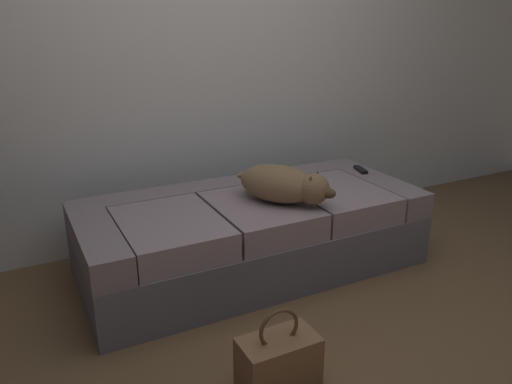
{
  "coord_description": "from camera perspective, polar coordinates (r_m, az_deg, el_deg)",
  "views": [
    {
      "loc": [
        -1.22,
        -1.43,
        1.46
      ],
      "look_at": [
        0.0,
        0.95,
        0.5
      ],
      "focal_mm": 35.14,
      "sensor_mm": 36.0,
      "label": 1
    }
  ],
  "objects": [
    {
      "name": "dog_tan",
      "position": [
        2.8,
        3.19,
        0.88
      ],
      "size": [
        0.47,
        0.57,
        0.21
      ],
      "color": "olive",
      "rests_on": "couch"
    },
    {
      "name": "ground_plane",
      "position": [
        2.38,
        11.03,
        -18.54
      ],
      "size": [
        10.0,
        10.0,
        0.0
      ],
      "primitive_type": "plane",
      "color": "brown"
    },
    {
      "name": "back_wall",
      "position": [
        3.34,
        -6.0,
        18.57
      ],
      "size": [
        6.4,
        0.1,
        2.8
      ],
      "primitive_type": "cube",
      "color": "silver",
      "rests_on": "ground"
    },
    {
      "name": "handbag",
      "position": [
        2.14,
        2.56,
        -18.85
      ],
      "size": [
        0.32,
        0.18,
        0.38
      ],
      "color": "brown",
      "rests_on": "ground"
    },
    {
      "name": "tv_remote",
      "position": [
        3.46,
        11.82,
        2.51
      ],
      "size": [
        0.08,
        0.16,
        0.02
      ],
      "primitive_type": "cube",
      "rotation": [
        0.0,
        0.0,
        -0.26
      ],
      "color": "black",
      "rests_on": "couch"
    },
    {
      "name": "couch",
      "position": [
        2.99,
        -0.45,
        -4.72
      ],
      "size": [
        1.98,
        0.88,
        0.45
      ],
      "color": "slate",
      "rests_on": "ground"
    }
  ]
}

